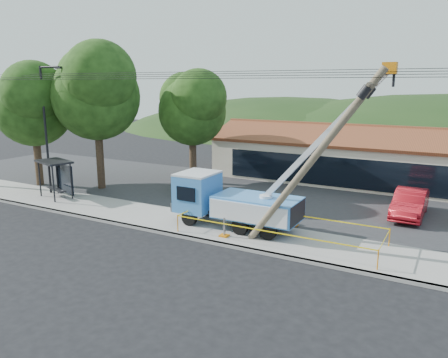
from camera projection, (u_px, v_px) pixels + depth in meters
name	position (u px, v px, depth m)	size (l,w,h in m)	color
ground	(169.00, 254.00, 20.54)	(120.00, 120.00, 0.00)	black
curb	(193.00, 239.00, 22.32)	(60.00, 0.25, 0.15)	gray
sidewalk	(212.00, 228.00, 23.95)	(60.00, 4.00, 0.15)	gray
parking_lot	(269.00, 196.00, 30.80)	(60.00, 12.00, 0.10)	#28282B
strip_mall	(354.00, 158.00, 35.36)	(22.50, 8.53, 4.67)	beige
streetlight	(47.00, 121.00, 30.15)	(2.13, 0.22, 9.00)	black
tree_west_near	(96.00, 88.00, 31.41)	(7.56, 6.72, 10.80)	#332316
tree_west_far	(33.00, 101.00, 32.68)	(6.84, 6.08, 9.48)	#332316
tree_lot	(192.00, 105.00, 33.62)	(6.30, 5.60, 8.94)	#332316
hill_west	(287.00, 130.00, 74.68)	(78.40, 56.00, 28.00)	black
utility_truck	(234.00, 200.00, 23.70)	(11.25, 3.77, 8.58)	black
leaning_pole	(318.00, 154.00, 19.68)	(6.18, 1.87, 8.52)	brown
bus_shelter	(57.00, 170.00, 29.78)	(3.02, 2.34, 2.56)	black
caution_tape	(279.00, 225.00, 21.99)	(10.23, 3.17, 0.92)	orange
car_silver	(190.00, 192.00, 32.09)	(1.75, 4.35, 1.48)	#BBBDC3
car_red	(408.00, 218.00, 25.98)	(1.70, 4.88, 1.61)	maroon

